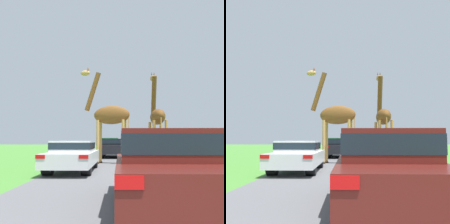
{
  "view_description": "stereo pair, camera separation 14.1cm",
  "coord_description": "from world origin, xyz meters",
  "views": [
    {
      "loc": [
        -0.51,
        -0.5,
        1.24
      ],
      "look_at": [
        -0.91,
        14.44,
        2.74
      ],
      "focal_mm": 45.0,
      "sensor_mm": 36.0,
      "label": 1
    },
    {
      "loc": [
        -0.36,
        -0.5,
        1.24
      ],
      "look_at": [
        -0.91,
        14.44,
        2.74
      ],
      "focal_mm": 45.0,
      "sensor_mm": 36.0,
      "label": 2
    }
  ],
  "objects": [
    {
      "name": "car_queue_left",
      "position": [
        2.24,
        31.3,
        0.7
      ],
      "size": [
        1.73,
        4.11,
        1.3
      ],
      "color": "navy",
      "rests_on": "ground"
    },
    {
      "name": "giraffe_near_road",
      "position": [
        -1.07,
        14.48,
        2.55
      ],
      "size": [
        2.81,
        1.1,
        5.28
      ],
      "rotation": [
        0.0,
        0.0,
        1.32
      ],
      "color": "tan",
      "rests_on": "ground"
    },
    {
      "name": "car_far_ahead",
      "position": [
        -1.03,
        20.39,
        0.72
      ],
      "size": [
        1.95,
        4.78,
        1.33
      ],
      "color": "black",
      "rests_on": "ground"
    },
    {
      "name": "car_lead_maroon",
      "position": [
        0.32,
        4.8,
        0.75
      ],
      "size": [
        1.76,
        4.5,
        1.42
      ],
      "color": "#561914",
      "rests_on": "ground"
    },
    {
      "name": "car_queue_right",
      "position": [
        -1.45,
        27.16,
        0.77
      ],
      "size": [
        1.81,
        3.98,
        1.44
      ],
      "color": "#144C28",
      "rests_on": "ground"
    },
    {
      "name": "road",
      "position": [
        0.0,
        30.0,
        0.0
      ],
      "size": [
        6.47,
        120.0,
        0.0
      ],
      "color": "#5B5B5E",
      "rests_on": "ground"
    },
    {
      "name": "giraffe_companion",
      "position": [
        1.35,
        13.36,
        2.36
      ],
      "size": [
        0.8,
        2.83,
        4.94
      ],
      "rotation": [
        0.0,
        0.0,
        0.03
      ],
      "color": "#B77F3D",
      "rests_on": "ground"
    },
    {
      "name": "car_verge_right",
      "position": [
        -2.36,
        10.82,
        0.66
      ],
      "size": [
        1.71,
        4.59,
        1.21
      ],
      "color": "silver",
      "rests_on": "ground"
    },
    {
      "name": "sign_post",
      "position": [
        4.23,
        15.53,
        1.27
      ],
      "size": [
        0.7,
        0.08,
        1.83
      ],
      "color": "#4C3823",
      "rests_on": "ground"
    }
  ]
}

